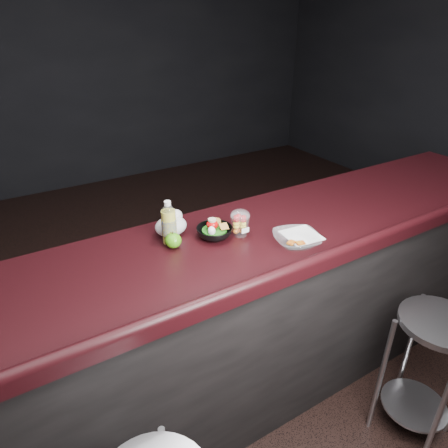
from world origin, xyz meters
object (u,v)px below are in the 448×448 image
(snack_bowl, at_px, (214,231))
(fruit_cup, at_px, (240,223))
(green_apple, at_px, (173,240))
(takeout_bowl, at_px, (296,240))
(stool_right, at_px, (431,353))
(lemonade_bottle, at_px, (169,225))

(snack_bowl, bearing_deg, fruit_cup, -20.81)
(green_apple, xyz_separation_m, snack_bowl, (0.20, -0.02, -0.00))
(green_apple, xyz_separation_m, takeout_bowl, (0.48, -0.27, -0.01))
(fruit_cup, relative_size, green_apple, 1.67)
(snack_bowl, bearing_deg, takeout_bowl, -41.52)
(fruit_cup, relative_size, takeout_bowl, 0.48)
(stool_right, xyz_separation_m, green_apple, (-0.94, 0.75, 0.52))
(stool_right, xyz_separation_m, lemonade_bottle, (-0.93, 0.80, 0.57))
(lemonade_bottle, bearing_deg, takeout_bowl, -33.51)
(snack_bowl, bearing_deg, green_apple, 175.06)
(fruit_cup, xyz_separation_m, snack_bowl, (-0.11, 0.04, -0.04))
(stool_right, bearing_deg, snack_bowl, 135.04)
(stool_right, bearing_deg, green_apple, 141.20)
(takeout_bowl, bearing_deg, lemonade_bottle, 146.49)
(stool_right, xyz_separation_m, fruit_cup, (-0.62, 0.69, 0.55))
(lemonade_bottle, distance_m, green_apple, 0.07)
(green_apple, bearing_deg, takeout_bowl, -28.95)
(green_apple, relative_size, snack_bowl, 0.44)
(stool_right, distance_m, green_apple, 1.31)
(green_apple, height_order, snack_bowl, snack_bowl)
(fruit_cup, bearing_deg, takeout_bowl, -50.90)
(stool_right, relative_size, lemonade_bottle, 3.59)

